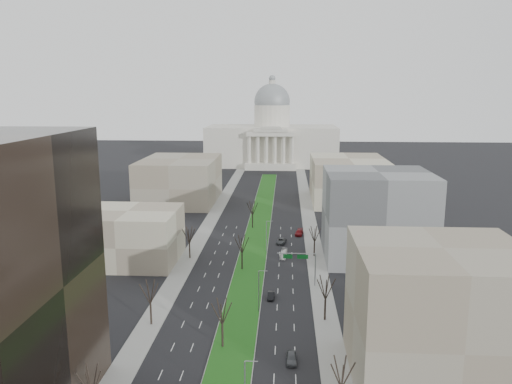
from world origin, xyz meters
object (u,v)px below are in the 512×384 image
at_px(car_red, 299,233).
at_px(car_grey_far, 281,241).
at_px(box_van, 284,254).
at_px(car_grey_near, 291,358).
at_px(car_black, 271,295).

height_order(car_red, car_grey_far, car_red).
relative_size(car_grey_far, box_van, 0.81).
bearing_deg(car_red, car_grey_near, -82.76).
xyz_separation_m(car_black, car_red, (7.47, 50.54, 0.11)).
xyz_separation_m(car_black, box_van, (2.65, 28.45, 0.24)).
bearing_deg(car_black, car_red, 82.93).
relative_size(car_black, car_red, 0.76).
height_order(car_grey_near, car_black, car_grey_near).
xyz_separation_m(car_grey_near, car_red, (3.15, 76.93, 0.03)).
bearing_deg(box_van, car_black, -89.74).
xyz_separation_m(car_red, box_van, (-4.82, -22.09, 0.13)).
bearing_deg(car_grey_far, car_grey_near, -78.99).
bearing_deg(car_red, car_grey_far, -111.47).
bearing_deg(box_van, car_grey_far, 99.00).
distance_m(car_red, car_grey_far, 10.83).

